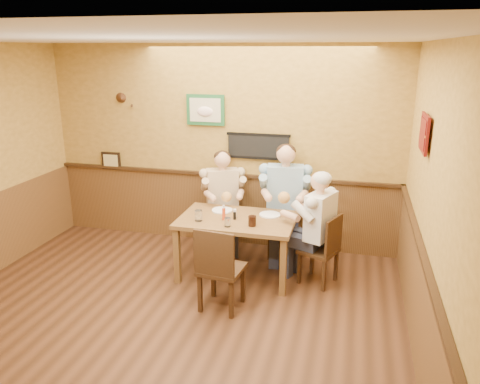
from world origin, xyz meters
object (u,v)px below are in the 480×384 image
(hot_sauce_bottle, at_px, (224,213))
(diner_white_elder, at_px, (319,234))
(chair_back_right, at_px, (284,221))
(chair_near_side, at_px, (222,267))
(cola_tumbler, at_px, (252,221))
(chair_right_end, at_px, (319,249))
(water_glass_left, at_px, (199,216))
(water_glass_mid, at_px, (228,222))
(diner_tan_shirt, at_px, (223,205))
(diner_blue_polo, at_px, (285,207))
(dining_table, at_px, (237,225))
(chair_back_left, at_px, (223,217))
(salt_shaker, at_px, (235,213))
(pepper_shaker, at_px, (235,216))

(hot_sauce_bottle, bearing_deg, diner_white_elder, 6.75)
(chair_back_right, bearing_deg, chair_near_side, -113.12)
(chair_near_side, height_order, diner_white_elder, diner_white_elder)
(diner_white_elder, height_order, cola_tumbler, diner_white_elder)
(chair_right_end, bearing_deg, cola_tumbler, -49.78)
(water_glass_left, height_order, water_glass_mid, water_glass_left)
(hot_sauce_bottle, bearing_deg, chair_right_end, 6.75)
(chair_back_right, relative_size, diner_tan_shirt, 0.77)
(chair_right_end, xyz_separation_m, hot_sauce_bottle, (-1.14, -0.13, 0.40))
(water_glass_mid, height_order, cola_tumbler, cola_tumbler)
(chair_near_side, xyz_separation_m, hot_sauce_bottle, (-0.18, 0.70, 0.35))
(diner_white_elder, height_order, water_glass_left, diner_white_elder)
(diner_tan_shirt, distance_m, diner_white_elder, 1.60)
(diner_blue_polo, height_order, water_glass_left, diner_blue_polo)
(dining_table, distance_m, chair_right_end, 1.02)
(chair_near_side, xyz_separation_m, diner_blue_polo, (0.43, 1.52, 0.22))
(chair_back_right, height_order, chair_near_side, chair_back_right)
(diner_tan_shirt, bearing_deg, diner_blue_polo, -27.22)
(dining_table, relative_size, hot_sauce_bottle, 8.41)
(water_glass_mid, bearing_deg, water_glass_left, 165.82)
(water_glass_left, xyz_separation_m, water_glass_mid, (0.39, -0.10, -0.01))
(diner_tan_shirt, bearing_deg, chair_back_left, 0.00)
(dining_table, distance_m, water_glass_left, 0.50)
(water_glass_mid, height_order, hot_sauce_bottle, hot_sauce_bottle)
(chair_back_right, bearing_deg, chair_back_left, 168.90)
(dining_table, bearing_deg, cola_tumbler, -41.78)
(salt_shaker, bearing_deg, chair_back_left, 116.52)
(salt_shaker, bearing_deg, chair_near_side, -85.07)
(dining_table, relative_size, pepper_shaker, 15.44)
(chair_near_side, relative_size, water_glass_left, 7.21)
(diner_white_elder, bearing_deg, water_glass_left, -58.23)
(diner_tan_shirt, xyz_separation_m, water_glass_left, (-0.01, -0.99, 0.19))
(water_glass_mid, bearing_deg, cola_tumbler, 18.52)
(salt_shaker, height_order, pepper_shaker, salt_shaker)
(chair_back_right, xyz_separation_m, hot_sauce_bottle, (-0.61, -0.82, 0.35))
(diner_white_elder, xyz_separation_m, hot_sauce_bottle, (-1.14, -0.13, 0.21))
(diner_tan_shirt, height_order, diner_white_elder, diner_tan_shirt)
(salt_shaker, bearing_deg, chair_back_right, 54.16)
(diner_tan_shirt, relative_size, salt_shaker, 12.38)
(diner_tan_shirt, height_order, salt_shaker, diner_tan_shirt)
(dining_table, height_order, water_glass_left, water_glass_left)
(diner_white_elder, xyz_separation_m, pepper_shaker, (-1.01, -0.09, 0.17))
(chair_back_left, distance_m, diner_blue_polo, 0.92)
(salt_shaker, bearing_deg, hot_sauce_bottle, -129.99)
(hot_sauce_bottle, bearing_deg, cola_tumbler, -16.96)
(diner_blue_polo, distance_m, salt_shaker, 0.87)
(diner_tan_shirt, distance_m, water_glass_left, 1.01)
(water_glass_left, bearing_deg, chair_right_end, 9.68)
(chair_back_right, distance_m, chair_right_end, 0.87)
(dining_table, bearing_deg, chair_right_end, 2.15)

